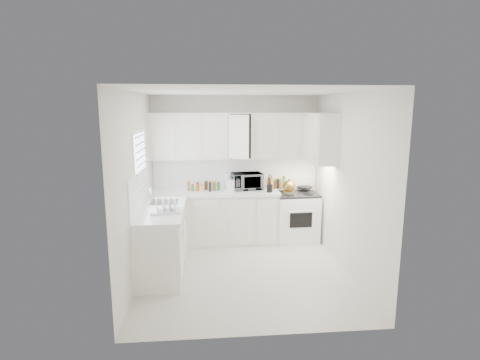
{
  "coord_description": "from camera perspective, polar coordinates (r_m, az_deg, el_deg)",
  "views": [
    {
      "loc": [
        -0.52,
        -5.2,
        2.39
      ],
      "look_at": [
        0.0,
        0.7,
        1.25
      ],
      "focal_mm": 28.3,
      "sensor_mm": 36.0,
      "label": 1
    }
  ],
  "objects": [
    {
      "name": "microwave",
      "position": [
        6.74,
        1.06,
        0.09
      ],
      "size": [
        0.56,
        0.37,
        0.35
      ],
      "primitive_type": "imported",
      "rotation": [
        0.0,
        0.0,
        0.15
      ],
      "color": "gray",
      "rests_on": "countertop_back"
    },
    {
      "name": "floor",
      "position": [
        5.75,
        0.64,
        -13.68
      ],
      "size": [
        3.2,
        3.2,
        0.0
      ],
      "primitive_type": "plane",
      "color": "beige",
      "rests_on": "ground"
    },
    {
      "name": "upper_cabinets_right",
      "position": [
        6.37,
        11.97,
        2.62
      ],
      "size": [
        0.33,
        0.9,
        0.8
      ],
      "primitive_type": null,
      "color": "silver",
      "rests_on": "wall_right"
    },
    {
      "name": "wall_right",
      "position": [
        5.69,
        15.88,
        -0.58
      ],
      "size": [
        0.0,
        3.2,
        3.2
      ],
      "primitive_type": "plane",
      "rotation": [
        1.57,
        0.0,
        -1.57
      ],
      "color": "silver",
      "rests_on": "ground"
    },
    {
      "name": "wall_back",
      "position": [
        6.91,
        -0.66,
        1.81
      ],
      "size": [
        3.0,
        0.0,
        3.0
      ],
      "primitive_type": "plane",
      "rotation": [
        1.57,
        0.0,
        0.0
      ],
      "color": "silver",
      "rests_on": "ground"
    },
    {
      "name": "countertop_left",
      "position": [
        5.64,
        -11.71,
        -4.41
      ],
      "size": [
        0.64,
        1.62,
        0.05
      ],
      "primitive_type": "cube",
      "color": "white",
      "rests_on": "lower_cabinets_left"
    },
    {
      "name": "backsplash_left",
      "position": [
        5.61,
        -14.88,
        -1.47
      ],
      "size": [
        0.02,
        1.6,
        0.55
      ],
      "primitive_type": "cube",
      "color": "white",
      "rests_on": "wall_left"
    },
    {
      "name": "backsplash_back",
      "position": [
        6.91,
        -0.65,
        1.19
      ],
      "size": [
        2.98,
        0.02,
        0.55
      ],
      "primitive_type": "cube",
      "color": "white",
      "rests_on": "wall_back"
    },
    {
      "name": "window_blinds",
      "position": [
        5.7,
        -14.69,
        2.05
      ],
      "size": [
        0.06,
        0.96,
        1.06
      ],
      "primitive_type": null,
      "color": "white",
      "rests_on": "wall_left"
    },
    {
      "name": "upper_cabinets_back",
      "position": [
        6.72,
        -0.56,
        3.28
      ],
      "size": [
        3.0,
        0.33,
        0.8
      ],
      "primitive_type": null,
      "color": "silver",
      "rests_on": "wall_back"
    },
    {
      "name": "sauce_right_2",
      "position": [
        6.9,
        5.15,
        -0.39
      ],
      "size": [
        0.06,
        0.06,
        0.19
      ],
      "primitive_type": "cylinder",
      "color": "#522F17",
      "rests_on": "countertop_back"
    },
    {
      "name": "paper_towel",
      "position": [
        6.84,
        -1.82,
        -0.12
      ],
      "size": [
        0.12,
        0.12,
        0.27
      ],
      "primitive_type": "cylinder",
      "color": "white",
      "rests_on": "countertop_back"
    },
    {
      "name": "spice_left_3",
      "position": [
        6.68,
        -5.83,
        -1.05
      ],
      "size": [
        0.06,
        0.06,
        0.13
      ],
      "primitive_type": "cylinder",
      "color": "yellow",
      "rests_on": "countertop_back"
    },
    {
      "name": "tea_kettle",
      "position": [
        6.61,
        7.4,
        -0.8
      ],
      "size": [
        0.31,
        0.27,
        0.24
      ],
      "primitive_type": null,
      "rotation": [
        0.0,
        0.0,
        0.21
      ],
      "color": "olive",
      "rests_on": "stove"
    },
    {
      "name": "rice_cooker",
      "position": [
        6.68,
        -1.11,
        -0.53
      ],
      "size": [
        0.25,
        0.25,
        0.23
      ],
      "primitive_type": null,
      "rotation": [
        0.0,
        0.0,
        -0.07
      ],
      "color": "white",
      "rests_on": "countertop_back"
    },
    {
      "name": "sauce_right_1",
      "position": [
        6.84,
        4.79,
        -0.49
      ],
      "size": [
        0.06,
        0.06,
        0.19
      ],
      "primitive_type": "cylinder",
      "color": "yellow",
      "rests_on": "countertop_back"
    },
    {
      "name": "dish_rack",
      "position": [
        5.37,
        -11.26,
        -3.61
      ],
      "size": [
        0.46,
        0.37,
        0.23
      ],
      "primitive_type": null,
      "rotation": [
        0.0,
        0.0,
        0.15
      ],
      "color": "white",
      "rests_on": "countertop_left"
    },
    {
      "name": "sauce_right_3",
      "position": [
        6.86,
        5.69,
        -0.48
      ],
      "size": [
        0.06,
        0.06,
        0.19
      ],
      "primitive_type": "cylinder",
      "color": "black",
      "rests_on": "countertop_back"
    },
    {
      "name": "stove",
      "position": [
        6.91,
        8.47,
        -4.54
      ],
      "size": [
        0.76,
        0.63,
        1.13
      ],
      "primitive_type": null,
      "rotation": [
        0.0,
        0.0,
        0.04
      ],
      "color": "white",
      "rests_on": "floor"
    },
    {
      "name": "sauce_right_4",
      "position": [
        6.92,
        6.05,
        -0.37
      ],
      "size": [
        0.06,
        0.06,
        0.19
      ],
      "primitive_type": "cylinder",
      "color": "#A0622B",
      "rests_on": "countertop_back"
    },
    {
      "name": "spice_left_5",
      "position": [
        6.68,
        -4.55,
        -1.03
      ],
      "size": [
        0.06,
        0.06,
        0.13
      ],
      "primitive_type": "cylinder",
      "color": "black",
      "rests_on": "countertop_back"
    },
    {
      "name": "wall_front",
      "position": [
        3.8,
        3.09,
        -5.8
      ],
      "size": [
        3.0,
        0.0,
        3.0
      ],
      "primitive_type": "plane",
      "rotation": [
        -1.57,
        0.0,
        0.0
      ],
      "color": "silver",
      "rests_on": "ground"
    },
    {
      "name": "spice_left_2",
      "position": [
        6.77,
        -6.46,
        -0.91
      ],
      "size": [
        0.06,
        0.06,
        0.13
      ],
      "primitive_type": "cylinder",
      "color": "#BF5419",
      "rests_on": "countertop_back"
    },
    {
      "name": "spice_left_7",
      "position": [
        6.68,
        -3.26,
        -1.01
      ],
      "size": [
        0.06,
        0.06,
        0.13
      ],
      "primitive_type": "cylinder",
      "color": "#297C32",
      "rests_on": "countertop_back"
    },
    {
      "name": "ceiling",
      "position": [
        5.23,
        0.7,
        13.19
      ],
      "size": [
        3.2,
        3.2,
        0.0
      ],
      "primitive_type": "plane",
      "rotation": [
        3.14,
        0.0,
        0.0
      ],
      "color": "white",
      "rests_on": "ground"
    },
    {
      "name": "spice_left_0",
      "position": [
        6.77,
        -7.73,
        -0.93
      ],
      "size": [
        0.06,
        0.06,
        0.13
      ],
      "primitive_type": "cylinder",
      "color": "#A0622B",
      "rests_on": "countertop_back"
    },
    {
      "name": "frying_pan",
      "position": [
        7.01,
        9.69,
        -0.98
      ],
      "size": [
        0.29,
        0.47,
        0.04
      ],
      "primitive_type": null,
      "rotation": [
        0.0,
        0.0,
        0.04
      ],
      "color": "black",
      "rests_on": "stove"
    },
    {
      "name": "sauce_right_5",
      "position": [
        6.88,
        6.59,
        -0.46
      ],
      "size": [
        0.06,
        0.06,
        0.19
      ],
      "primitive_type": "cylinder",
      "color": "#297C32",
      "rests_on": "countertop_back"
    },
    {
      "name": "sink",
      "position": [
        5.94,
        -11.39,
        -2.17
      ],
      "size": [
        0.42,
        0.38,
        0.3
      ],
      "primitive_type": null,
      "color": "gray",
      "rests_on": "countertop_left"
    },
    {
      "name": "lower_cabinets_left",
      "position": [
        5.78,
        -11.63,
        -8.96
      ],
      "size": [
        0.6,
        1.6,
        0.9
      ],
      "primitive_type": null,
      "color": "silver",
      "rests_on": "floor"
    },
    {
      "name": "spice_left_6",
      "position": [
        6.76,
        -3.92,
        -0.86
      ],
      "size": [
        0.06,
        0.06,
        0.13
      ],
      "primitive_type": "cylinder",
      "color": "#A0622B",
      "rests_on": "countertop_back"
    },
    {
      "name": "lower_cabinets_back",
      "position": [
        6.79,
        -3.75,
        -5.74
      ],
      "size": [
        2.22,
        0.6,
        0.9
      ],
      "primitive_type": null,
      "color": "silver",
      "rests_on": "floor"
    },
    {
      "name": "utensil_crock",
      "position": [
        6.52,
        4.52,
        -0.44
      ],
      "size": [
        0.12,
        0.12,
        0.33
      ],
      "primitive_type": null,
      "rotation": [
        0.0,
        0.0,
        -0.06
      ],
      "color": "black",
      "rests_on": "countertop_back"
    },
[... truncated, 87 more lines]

